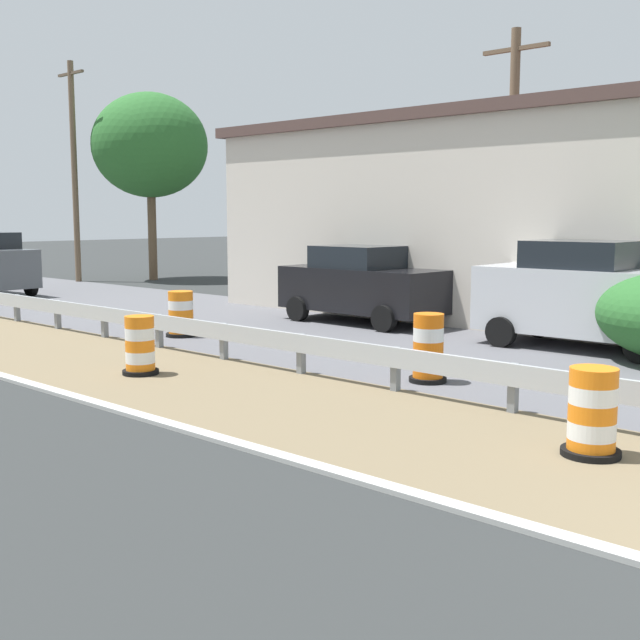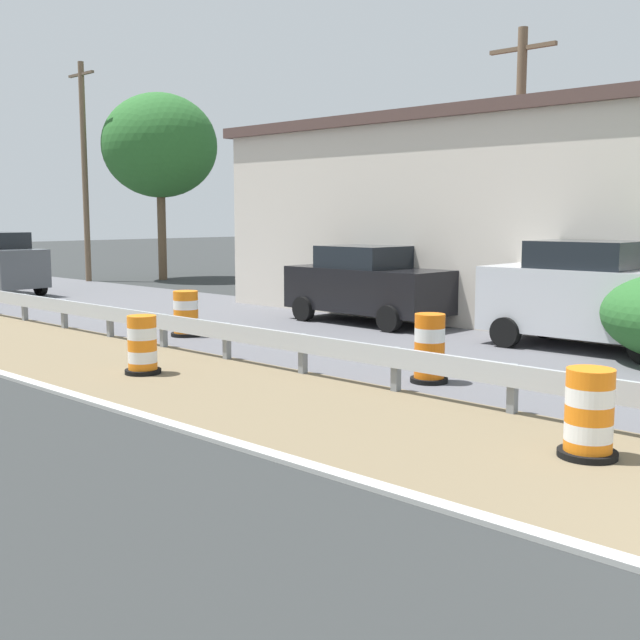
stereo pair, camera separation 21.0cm
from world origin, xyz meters
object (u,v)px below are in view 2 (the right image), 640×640
Objects in this scene: car_trailing_near_lane at (367,285)px; traffic_barrel_close at (429,351)px; utility_pole_mid at (85,169)px; traffic_barrel_nearest at (589,418)px; traffic_barrel_mid at (142,348)px; utility_pole_near at (519,172)px; car_mid_far_lane at (591,296)px; traffic_barrel_far at (186,316)px.

traffic_barrel_close is at bearing -40.76° from car_trailing_near_lane.
traffic_barrel_nearest is at bearing -109.06° from utility_pole_mid.
traffic_barrel_mid is 0.11× the size of utility_pole_mid.
car_mid_far_lane is at bearing -128.86° from utility_pole_near.
traffic_barrel_nearest is 0.23× the size of car_mid_far_lane.
traffic_barrel_far is 17.28m from utility_pole_mid.
utility_pole_near reaches higher than traffic_barrel_close.
car_trailing_near_lane is at bearing 52.62° from traffic_barrel_nearest.
utility_pole_mid reaches higher than traffic_barrel_close.
utility_pole_mid is (6.93, 22.48, 4.11)m from traffic_barrel_close.
car_trailing_near_lane is 4.72m from utility_pole_near.
utility_pole_near is (9.67, 6.51, 3.35)m from traffic_barrel_nearest.
traffic_barrel_far is at bearing -150.13° from car_mid_far_lane.
traffic_barrel_close is (2.13, 3.75, 0.06)m from traffic_barrel_nearest.
utility_pole_near is at bearing 44.27° from car_trailing_near_lane.
car_mid_far_lane reaches higher than car_trailing_near_lane.
traffic_barrel_mid is 7.94m from car_trailing_near_lane.
car_mid_far_lane is (-0.03, -6.00, 0.12)m from car_trailing_near_lane.
car_mid_far_lane is (7.05, 3.27, 0.65)m from traffic_barrel_nearest.
car_trailing_near_lane is 1.00× the size of car_mid_far_lane.
traffic_barrel_far reaches higher than traffic_barrel_mid.
car_trailing_near_lane is at bearing -96.66° from utility_pole_mid.
traffic_barrel_nearest is 1.01× the size of traffic_barrel_mid.
traffic_barrel_far is at bearing 87.12° from traffic_barrel_close.
traffic_barrel_close is 7.06m from traffic_barrel_far.
traffic_barrel_nearest is 0.23× the size of car_trailing_near_lane.
utility_pole_mid reaches higher than car_mid_far_lane.
traffic_barrel_mid is 4.39m from traffic_barrel_far.
car_trailing_near_lane is at bearing -18.54° from traffic_barrel_far.
utility_pole_mid is at bearing 66.92° from traffic_barrel_far.
car_trailing_near_lane is (4.59, -1.54, 0.52)m from traffic_barrel_far.
utility_pole_mid is (6.57, 15.42, 4.17)m from traffic_barrel_far.
car_mid_far_lane is (4.56, -7.54, 0.65)m from traffic_barrel_far.
traffic_barrel_nearest is at bearing -146.04° from utility_pole_near.
traffic_barrel_close reaches higher than traffic_barrel_nearest.
utility_pole_near reaches higher than traffic_barrel_mid.
utility_pole_mid reaches higher than traffic_barrel_far.
utility_pole_mid is at bearing 174.46° from car_trailing_near_lane.
traffic_barrel_mid is (-2.85, 4.06, -0.06)m from traffic_barrel_close.
car_mid_far_lane reaches higher than traffic_barrel_nearest.
traffic_barrel_close is 0.26× the size of car_trailing_near_lane.
traffic_barrel_nearest is 12.13m from utility_pole_near.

